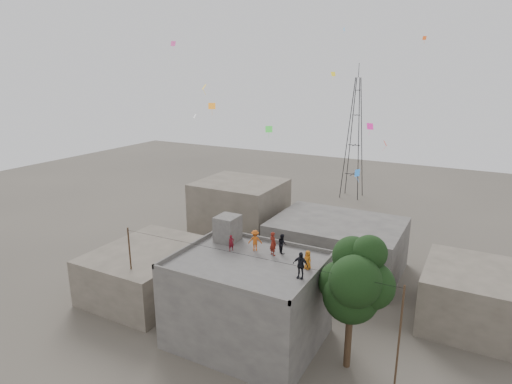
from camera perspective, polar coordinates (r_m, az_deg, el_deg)
ground at (r=32.85m, az=-1.11°, el=-18.95°), size 140.00×140.00×0.00m
main_building at (r=31.22m, az=-1.14°, el=-14.34°), size 10.00×8.00×6.10m
parapet at (r=29.76m, az=-1.17°, el=-8.99°), size 10.00×8.00×0.30m
stair_head_box at (r=33.01m, az=-3.81°, el=-4.88°), size 1.60×1.80×2.00m
neighbor_west at (r=39.01m, az=-14.07°, el=-10.14°), size 8.00×10.00×4.00m
neighbor_north at (r=42.40m, az=10.69°, el=-7.05°), size 12.00×9.00×5.00m
neighbor_northwest at (r=48.34m, az=-2.15°, el=-2.65°), size 9.00×8.00×7.00m
neighbor_east at (r=37.34m, az=26.84°, el=-12.33°), size 7.00×8.00×4.40m
tree at (r=27.83m, az=13.07°, el=-11.59°), size 4.90×4.60×9.10m
utility_line at (r=29.68m, az=-1.50°, el=-14.33°), size 20.12×0.62×7.40m
transmission_tower at (r=66.55m, az=13.00°, el=6.94°), size 2.97×2.97×20.01m
person_red_adult at (r=30.50m, az=2.27°, el=-6.89°), size 0.76×0.66×1.74m
person_orange_child at (r=28.71m, az=6.90°, el=-8.97°), size 0.73×0.60×1.29m
person_dark_child at (r=30.96m, az=3.51°, el=-6.86°), size 0.88×0.88×1.44m
person_dark_adult at (r=27.36m, az=5.94°, el=-9.68°), size 1.05×0.47×1.77m
person_orange_adult at (r=31.26m, az=-0.12°, el=-6.47°), size 1.17×0.99×1.57m
person_red_child at (r=31.37m, az=-3.32°, el=-6.80°), size 0.49×0.52×1.18m
kites at (r=34.27m, az=5.45°, el=11.54°), size 18.94×18.47×10.77m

